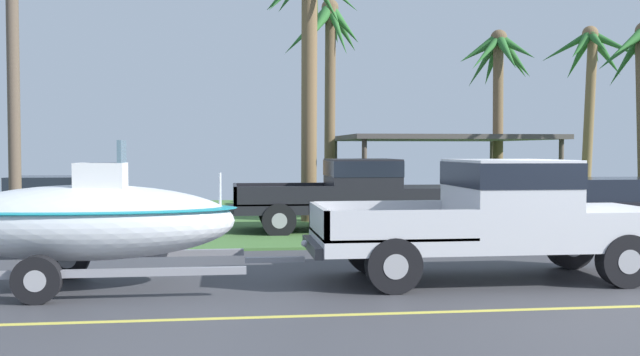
{
  "coord_description": "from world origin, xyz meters",
  "views": [
    {
      "loc": [
        -5.5,
        -10.54,
        2.05
      ],
      "look_at": [
        -3.94,
        1.75,
        1.56
      ],
      "focal_mm": 40.52,
      "sensor_mm": 36.0,
      "label": 1
    }
  ],
  "objects_px": {
    "parked_sedan_far": "(615,209)",
    "palm_tree_near_left": "(329,47)",
    "boat_on_trailer": "(85,221)",
    "carport_awning": "(437,139)",
    "parked_pickup_background": "(360,191)",
    "palm_tree_far_right": "(591,68)",
    "pickup_truck_towing": "(505,213)",
    "palm_tree_mid": "(499,72)",
    "palm_tree_far_left": "(309,27)",
    "parked_sedan_near": "(74,205)",
    "utility_pole": "(13,39)"
  },
  "relations": [
    {
      "from": "parked_pickup_background",
      "to": "parked_sedan_far",
      "type": "xyz_separation_m",
      "value": [
        5.68,
        -1.82,
        -0.34
      ]
    },
    {
      "from": "boat_on_trailer",
      "to": "parked_pickup_background",
      "type": "relative_size",
      "value": 0.98
    },
    {
      "from": "carport_awning",
      "to": "palm_tree_far_left",
      "type": "relative_size",
      "value": 0.84
    },
    {
      "from": "palm_tree_near_left",
      "to": "palm_tree_mid",
      "type": "bearing_deg",
      "value": 6.32
    },
    {
      "from": "parked_sedan_near",
      "to": "palm_tree_far_left",
      "type": "bearing_deg",
      "value": 11.74
    },
    {
      "from": "parked_sedan_near",
      "to": "carport_awning",
      "type": "height_order",
      "value": "carport_awning"
    },
    {
      "from": "parked_sedan_far",
      "to": "utility_pole",
      "type": "height_order",
      "value": "utility_pole"
    },
    {
      "from": "palm_tree_mid",
      "to": "parked_pickup_background",
      "type": "bearing_deg",
      "value": -135.42
    },
    {
      "from": "boat_on_trailer",
      "to": "parked_sedan_far",
      "type": "height_order",
      "value": "boat_on_trailer"
    },
    {
      "from": "boat_on_trailer",
      "to": "palm_tree_mid",
      "type": "bearing_deg",
      "value": 48.16
    },
    {
      "from": "boat_on_trailer",
      "to": "utility_pole",
      "type": "distance_m",
      "value": 5.65
    },
    {
      "from": "palm_tree_far_left",
      "to": "palm_tree_mid",
      "type": "bearing_deg",
      "value": 26.63
    },
    {
      "from": "palm_tree_near_left",
      "to": "utility_pole",
      "type": "distance_m",
      "value": 10.61
    },
    {
      "from": "parked_pickup_background",
      "to": "palm_tree_mid",
      "type": "height_order",
      "value": "palm_tree_mid"
    },
    {
      "from": "pickup_truck_towing",
      "to": "utility_pole",
      "type": "distance_m",
      "value": 10.0
    },
    {
      "from": "palm_tree_far_right",
      "to": "palm_tree_far_left",
      "type": "bearing_deg",
      "value": -156.83
    },
    {
      "from": "parked_pickup_background",
      "to": "utility_pole",
      "type": "xyz_separation_m",
      "value": [
        -7.45,
        -2.58,
        3.22
      ]
    },
    {
      "from": "pickup_truck_towing",
      "to": "carport_awning",
      "type": "distance_m",
      "value": 11.58
    },
    {
      "from": "parked_sedan_near",
      "to": "pickup_truck_towing",
      "type": "bearing_deg",
      "value": -43.42
    },
    {
      "from": "carport_awning",
      "to": "parked_sedan_far",
      "type": "bearing_deg",
      "value": -69.59
    },
    {
      "from": "carport_awning",
      "to": "palm_tree_far_left",
      "type": "bearing_deg",
      "value": -151.61
    },
    {
      "from": "parked_pickup_background",
      "to": "palm_tree_near_left",
      "type": "xyz_separation_m",
      "value": [
        -0.1,
        5.0,
        4.25
      ]
    },
    {
      "from": "carport_awning",
      "to": "palm_tree_near_left",
      "type": "height_order",
      "value": "palm_tree_near_left"
    },
    {
      "from": "parked_sedan_far",
      "to": "utility_pole",
      "type": "xyz_separation_m",
      "value": [
        -13.12,
        -0.76,
        3.56
      ]
    },
    {
      "from": "utility_pole",
      "to": "boat_on_trailer",
      "type": "bearing_deg",
      "value": -62.73
    },
    {
      "from": "palm_tree_far_left",
      "to": "parked_sedan_near",
      "type": "bearing_deg",
      "value": -168.26
    },
    {
      "from": "parked_sedan_near",
      "to": "parked_sedan_far",
      "type": "height_order",
      "value": "same"
    },
    {
      "from": "boat_on_trailer",
      "to": "palm_tree_far_left",
      "type": "relative_size",
      "value": 0.77
    },
    {
      "from": "palm_tree_far_left",
      "to": "parked_sedan_far",
      "type": "bearing_deg",
      "value": -31.27
    },
    {
      "from": "palm_tree_far_right",
      "to": "utility_pole",
      "type": "bearing_deg",
      "value": -151.17
    },
    {
      "from": "pickup_truck_towing",
      "to": "parked_sedan_near",
      "type": "xyz_separation_m",
      "value": [
        -8.14,
        7.7,
        -0.37
      ]
    },
    {
      "from": "parked_pickup_background",
      "to": "palm_tree_mid",
      "type": "xyz_separation_m",
      "value": [
        5.73,
        5.65,
        3.62
      ]
    },
    {
      "from": "carport_awning",
      "to": "utility_pole",
      "type": "bearing_deg",
      "value": -146.27
    },
    {
      "from": "palm_tree_far_right",
      "to": "parked_sedan_far",
      "type": "bearing_deg",
      "value": -114.38
    },
    {
      "from": "boat_on_trailer",
      "to": "carport_awning",
      "type": "height_order",
      "value": "carport_awning"
    },
    {
      "from": "palm_tree_mid",
      "to": "utility_pole",
      "type": "distance_m",
      "value": 15.54
    },
    {
      "from": "palm_tree_mid",
      "to": "palm_tree_far_right",
      "type": "distance_m",
      "value": 4.03
    },
    {
      "from": "parked_sedan_near",
      "to": "palm_tree_near_left",
      "type": "relative_size",
      "value": 0.69
    },
    {
      "from": "palm_tree_near_left",
      "to": "palm_tree_mid",
      "type": "relative_size",
      "value": 1.12
    },
    {
      "from": "pickup_truck_towing",
      "to": "palm_tree_near_left",
      "type": "bearing_deg",
      "value": 95.79
    },
    {
      "from": "parked_sedan_far",
      "to": "palm_tree_near_left",
      "type": "relative_size",
      "value": 0.65
    },
    {
      "from": "parked_sedan_far",
      "to": "palm_tree_near_left",
      "type": "bearing_deg",
      "value": 130.26
    },
    {
      "from": "utility_pole",
      "to": "parked_pickup_background",
      "type": "bearing_deg",
      "value": 19.08
    },
    {
      "from": "boat_on_trailer",
      "to": "carport_awning",
      "type": "distance_m",
      "value": 14.27
    },
    {
      "from": "parked_pickup_background",
      "to": "palm_tree_far_right",
      "type": "relative_size",
      "value": 0.9
    },
    {
      "from": "parked_pickup_background",
      "to": "utility_pole",
      "type": "distance_m",
      "value": 8.51
    },
    {
      "from": "pickup_truck_towing",
      "to": "parked_sedan_far",
      "type": "relative_size",
      "value": 1.27
    },
    {
      "from": "pickup_truck_towing",
      "to": "palm_tree_far_left",
      "type": "distance_m",
      "value": 10.18
    },
    {
      "from": "boat_on_trailer",
      "to": "palm_tree_mid",
      "type": "xyz_separation_m",
      "value": [
        11.05,
        12.34,
        3.63
      ]
    },
    {
      "from": "palm_tree_mid",
      "to": "palm_tree_far_left",
      "type": "bearing_deg",
      "value": -153.37
    }
  ]
}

